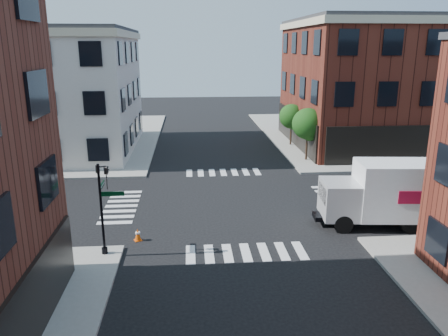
% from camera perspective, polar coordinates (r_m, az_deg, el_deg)
% --- Properties ---
extents(ground, '(120.00, 120.00, 0.00)m').
position_cam_1_polar(ground, '(28.13, 1.03, -4.60)').
color(ground, black).
rests_on(ground, ground).
extents(sidewalk_ne, '(30.00, 30.00, 0.15)m').
position_cam_1_polar(sidewalk_ne, '(53.71, 21.63, 4.22)').
color(sidewalk_ne, gray).
rests_on(sidewalk_ne, ground).
extents(sidewalk_nw, '(30.00, 30.00, 0.15)m').
position_cam_1_polar(sidewalk_nw, '(51.61, -25.42, 3.37)').
color(sidewalk_nw, gray).
rests_on(sidewalk_nw, ground).
extents(building_ne, '(25.00, 16.00, 12.00)m').
position_cam_1_polar(building_ne, '(48.31, 24.38, 9.88)').
color(building_ne, '#491A12').
rests_on(building_ne, ground).
extents(building_nw, '(22.00, 16.00, 11.00)m').
position_cam_1_polar(building_nw, '(45.51, -26.01, 8.78)').
color(building_nw, beige).
rests_on(building_nw, ground).
extents(tree_near, '(2.69, 2.69, 4.49)m').
position_cam_1_polar(tree_near, '(38.21, 10.97, 5.48)').
color(tree_near, black).
rests_on(tree_near, ground).
extents(tree_far, '(2.43, 2.43, 4.07)m').
position_cam_1_polar(tree_far, '(43.98, 8.89, 6.52)').
color(tree_far, black).
rests_on(tree_far, ground).
extents(signal_pole, '(1.29, 1.24, 4.60)m').
position_cam_1_polar(signal_pole, '(21.16, -15.54, -3.94)').
color(signal_pole, black).
rests_on(signal_pole, ground).
extents(box_truck, '(8.23, 3.14, 3.65)m').
position_cam_1_polar(box_truck, '(25.94, 21.63, -3.09)').
color(box_truck, silver).
rests_on(box_truck, ground).
extents(traffic_cone, '(0.47, 0.47, 0.66)m').
position_cam_1_polar(traffic_cone, '(23.28, -11.20, -8.55)').
color(traffic_cone, '#F4590A').
rests_on(traffic_cone, ground).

